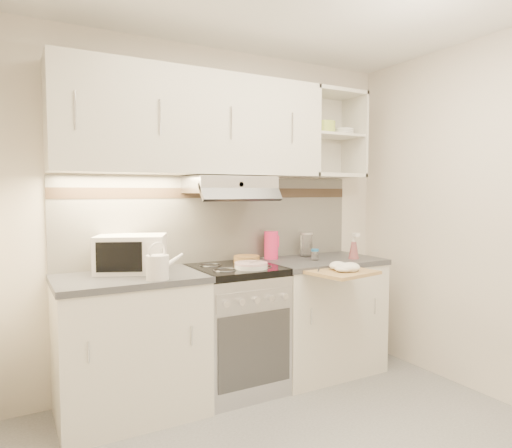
{
  "coord_description": "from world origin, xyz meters",
  "views": [
    {
      "loc": [
        -1.43,
        -1.79,
        1.43
      ],
      "look_at": [
        0.09,
        0.95,
        1.21
      ],
      "focal_mm": 32.0,
      "sensor_mm": 36.0,
      "label": 1
    }
  ],
  "objects_px": {
    "microwave": "(132,254)",
    "spray_bottle": "(354,248)",
    "cutting_board": "(341,272)",
    "plate_stack": "(251,265)",
    "electric_range": "(235,328)",
    "watering_can": "(159,266)",
    "pink_pitcher": "(271,245)",
    "glass_jar": "(306,244)"
  },
  "relations": [
    {
      "from": "microwave",
      "to": "spray_bottle",
      "type": "height_order",
      "value": "microwave"
    },
    {
      "from": "cutting_board",
      "to": "plate_stack",
      "type": "bearing_deg",
      "value": 142.41
    },
    {
      "from": "cutting_board",
      "to": "spray_bottle",
      "type": "bearing_deg",
      "value": 28.83
    },
    {
      "from": "electric_range",
      "to": "spray_bottle",
      "type": "relative_size",
      "value": 4.13
    },
    {
      "from": "watering_can",
      "to": "spray_bottle",
      "type": "bearing_deg",
      "value": -15.94
    },
    {
      "from": "pink_pitcher",
      "to": "microwave",
      "type": "bearing_deg",
      "value": -160.72
    },
    {
      "from": "microwave",
      "to": "glass_jar",
      "type": "bearing_deg",
      "value": 25.2
    },
    {
      "from": "watering_can",
      "to": "glass_jar",
      "type": "relative_size",
      "value": 1.31
    },
    {
      "from": "microwave",
      "to": "plate_stack",
      "type": "xyz_separation_m",
      "value": [
        0.76,
        -0.26,
        -0.1
      ]
    },
    {
      "from": "glass_jar",
      "to": "watering_can",
      "type": "bearing_deg",
      "value": -164.38
    },
    {
      "from": "pink_pitcher",
      "to": "cutting_board",
      "type": "distance_m",
      "value": 0.66
    },
    {
      "from": "glass_jar",
      "to": "cutting_board",
      "type": "distance_m",
      "value": 0.62
    },
    {
      "from": "cutting_board",
      "to": "glass_jar",
      "type": "bearing_deg",
      "value": 68.11
    },
    {
      "from": "cutting_board",
      "to": "electric_range",
      "type": "bearing_deg",
      "value": 134.36
    },
    {
      "from": "microwave",
      "to": "watering_can",
      "type": "xyz_separation_m",
      "value": [
        0.08,
        -0.33,
        -0.04
      ]
    },
    {
      "from": "glass_jar",
      "to": "cutting_board",
      "type": "height_order",
      "value": "glass_jar"
    },
    {
      "from": "plate_stack",
      "to": "glass_jar",
      "type": "distance_m",
      "value": 0.75
    },
    {
      "from": "microwave",
      "to": "glass_jar",
      "type": "xyz_separation_m",
      "value": [
        1.43,
        0.04,
        -0.02
      ]
    },
    {
      "from": "pink_pitcher",
      "to": "cutting_board",
      "type": "bearing_deg",
      "value": -56.4
    },
    {
      "from": "plate_stack",
      "to": "cutting_board",
      "type": "distance_m",
      "value": 0.63
    },
    {
      "from": "watering_can",
      "to": "microwave",
      "type": "bearing_deg",
      "value": 84.6
    },
    {
      "from": "microwave",
      "to": "glass_jar",
      "type": "distance_m",
      "value": 1.43
    },
    {
      "from": "electric_range",
      "to": "pink_pitcher",
      "type": "relative_size",
      "value": 4.09
    },
    {
      "from": "plate_stack",
      "to": "microwave",
      "type": "bearing_deg",
      "value": 160.99
    },
    {
      "from": "electric_range",
      "to": "plate_stack",
      "type": "height_order",
      "value": "plate_stack"
    },
    {
      "from": "pink_pitcher",
      "to": "cutting_board",
      "type": "height_order",
      "value": "pink_pitcher"
    },
    {
      "from": "glass_jar",
      "to": "cutting_board",
      "type": "bearing_deg",
      "value": -101.84
    },
    {
      "from": "watering_can",
      "to": "glass_jar",
      "type": "xyz_separation_m",
      "value": [
        1.35,
        0.38,
        0.02
      ]
    },
    {
      "from": "watering_can",
      "to": "cutting_board",
      "type": "xyz_separation_m",
      "value": [
        1.23,
        -0.22,
        -0.11
      ]
    },
    {
      "from": "plate_stack",
      "to": "spray_bottle",
      "type": "relative_size",
      "value": 1.05
    },
    {
      "from": "spray_bottle",
      "to": "cutting_board",
      "type": "relative_size",
      "value": 0.52
    },
    {
      "from": "microwave",
      "to": "plate_stack",
      "type": "height_order",
      "value": "microwave"
    },
    {
      "from": "glass_jar",
      "to": "spray_bottle",
      "type": "xyz_separation_m",
      "value": [
        0.26,
        -0.29,
        -0.02
      ]
    },
    {
      "from": "microwave",
      "to": "electric_range",
      "type": "bearing_deg",
      "value": 14.04
    },
    {
      "from": "microwave",
      "to": "plate_stack",
      "type": "relative_size",
      "value": 2.31
    },
    {
      "from": "electric_range",
      "to": "glass_jar",
      "type": "relative_size",
      "value": 4.5
    },
    {
      "from": "electric_range",
      "to": "pink_pitcher",
      "type": "height_order",
      "value": "pink_pitcher"
    },
    {
      "from": "watering_can",
      "to": "glass_jar",
      "type": "height_order",
      "value": "watering_can"
    },
    {
      "from": "microwave",
      "to": "pink_pitcher",
      "type": "height_order",
      "value": "microwave"
    },
    {
      "from": "plate_stack",
      "to": "cutting_board",
      "type": "height_order",
      "value": "plate_stack"
    },
    {
      "from": "electric_range",
      "to": "glass_jar",
      "type": "xyz_separation_m",
      "value": [
        0.73,
        0.16,
        0.55
      ]
    },
    {
      "from": "glass_jar",
      "to": "spray_bottle",
      "type": "bearing_deg",
      "value": -48.46
    }
  ]
}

